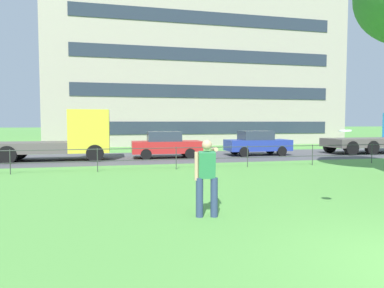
# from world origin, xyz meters

# --- Properties ---
(street_strip) EXTENTS (80.00, 7.03, 0.01)m
(street_strip) POSITION_xyz_m (0.00, 16.87, 0.00)
(street_strip) COLOR #4C4C51
(street_strip) RESTS_ON ground
(park_fence) EXTENTS (30.22, 0.04, 1.00)m
(park_fence) POSITION_xyz_m (0.00, 11.37, 0.67)
(park_fence) COLOR #333833
(park_fence) RESTS_ON ground
(person_thrower) EXTENTS (0.62, 0.77, 1.69)m
(person_thrower) POSITION_xyz_m (-2.45, 3.56, 0.92)
(person_thrower) COLOR navy
(person_thrower) RESTS_ON ground
(frisbee) EXTENTS (0.35, 0.35, 0.05)m
(frisbee) POSITION_xyz_m (0.64, 3.10, 1.88)
(frisbee) COLOR white
(flatbed_truck_far_right) EXTENTS (7.32, 2.49, 2.75)m
(flatbed_truck_far_right) POSITION_xyz_m (-7.07, 16.37, 1.22)
(flatbed_truck_far_right) COLOR yellow
(flatbed_truck_far_right) RESTS_ON ground
(car_red_center) EXTENTS (4.06, 1.92, 1.54)m
(car_red_center) POSITION_xyz_m (-1.34, 16.43, 0.78)
(car_red_center) COLOR red
(car_red_center) RESTS_ON ground
(car_blue_left) EXTENTS (4.00, 1.82, 1.54)m
(car_blue_left) POSITION_xyz_m (4.51, 16.76, 0.78)
(car_blue_left) COLOR #233899
(car_blue_left) RESTS_ON ground
(apartment_building_background) EXTENTS (27.99, 14.89, 19.49)m
(apartment_building_background) POSITION_xyz_m (3.98, 33.56, 9.75)
(apartment_building_background) COLOR #ADA393
(apartment_building_background) RESTS_ON ground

